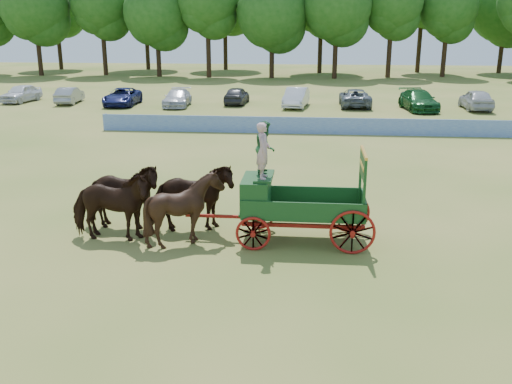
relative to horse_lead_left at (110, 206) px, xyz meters
name	(u,v)px	position (x,y,z in m)	size (l,w,h in m)	color
ground	(324,237)	(6.81, 0.97, -1.15)	(160.00, 160.00, 0.00)	olive
horse_lead_left	(110,206)	(0.00, 0.00, 0.00)	(1.24, 2.73, 2.31)	black
horse_lead_right	(121,196)	(0.00, 1.10, 0.00)	(1.24, 2.73, 2.31)	black
horse_wheel_left	(185,209)	(2.40, 0.00, 0.00)	(1.87, 2.10, 2.31)	black
horse_wheel_right	(192,198)	(2.40, 1.10, 0.00)	(1.24, 2.73, 2.31)	black
farm_dray	(279,189)	(5.33, 0.58, 0.57)	(5.99, 2.00, 3.88)	#A91910
sponsor_banner	(304,126)	(5.81, 18.97, -0.63)	(26.00, 0.08, 1.05)	#2049B2
parked_cars	(314,98)	(6.42, 30.94, -0.41)	(51.61, 7.16, 1.64)	silver
treeline	(280,2)	(1.75, 61.34, 8.07)	(92.23, 22.71, 15.77)	#382314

